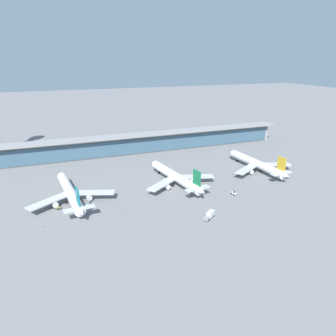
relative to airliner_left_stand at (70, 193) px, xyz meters
The scene contains 14 objects.
ground_plane 58.02m from the airliner_left_stand, ahead, with size 1200.00×1200.00×0.00m, color slate.
airliner_left_stand is the anchor object (origin of this frame).
airliner_centre_stand 58.93m from the airliner_left_stand, ahead, with size 43.54×57.24×15.29m.
airliner_right_stand 117.10m from the airliner_left_stand, ahead, with size 44.06×57.45×15.29m.
service_truck_near_nose_olive 10.20m from the airliner_left_stand, 142.10° to the right, with size 5.66×5.86×2.70m.
service_truck_under_wing_olive 102.47m from the airliner_left_stand, ahead, with size 2.59×3.27×2.05m.
service_truck_mid_apron_grey 71.53m from the airliner_left_stand, 34.89° to the right, with size 7.28×6.12×3.10m.
service_truck_by_tail_white 86.11m from the airliner_left_stand, 15.38° to the right, with size 2.21×3.13×2.05m.
terminal_building 91.08m from the airliner_left_stand, 50.61° to the left, with size 236.71×12.80×15.20m.
safety_cone_alpha 18.35m from the airliner_left_stand, 64.39° to the right, with size 0.62×0.62×0.70m.
safety_cone_bravo 17.78m from the airliner_left_stand, 88.53° to the right, with size 0.62×0.62×0.70m.
safety_cone_charlie 20.62m from the airliner_left_stand, 55.04° to the right, with size 0.62×0.62×0.70m.
safety_cone_delta 26.05m from the airliner_left_stand, 120.75° to the right, with size 0.62×0.62×0.70m.
safety_cone_echo 31.50m from the airliner_left_stand, 46.18° to the right, with size 0.62×0.62×0.70m.
Camera 1 is at (-61.00, -147.75, 69.80)m, focal length 32.46 mm.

